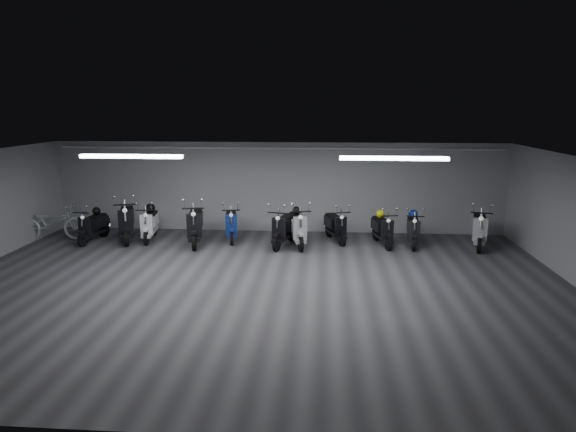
# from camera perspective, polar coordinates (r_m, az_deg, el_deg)

# --- Properties ---
(floor) EXTENTS (14.00, 10.00, 0.01)m
(floor) POSITION_cam_1_polar(r_m,az_deg,el_deg) (10.93, -3.77, -8.23)
(floor) COLOR #3D3C3F
(floor) RESTS_ON ground
(ceiling) EXTENTS (14.00, 10.00, 0.01)m
(ceiling) POSITION_cam_1_polar(r_m,az_deg,el_deg) (10.27, -4.00, 6.59)
(ceiling) COLOR slate
(ceiling) RESTS_ON ground
(back_wall) EXTENTS (14.00, 0.01, 2.80)m
(back_wall) POSITION_cam_1_polar(r_m,az_deg,el_deg) (15.39, -1.28, 3.33)
(back_wall) COLOR #A0A0A2
(back_wall) RESTS_ON ground
(front_wall) EXTENTS (14.00, 0.01, 2.80)m
(front_wall) POSITION_cam_1_polar(r_m,az_deg,el_deg) (5.86, -10.89, -12.61)
(front_wall) COLOR #A0A0A2
(front_wall) RESTS_ON ground
(fluor_strip_left) EXTENTS (2.40, 0.18, 0.08)m
(fluor_strip_left) POSITION_cam_1_polar(r_m,az_deg,el_deg) (12.03, -17.69, 6.59)
(fluor_strip_left) COLOR white
(fluor_strip_left) RESTS_ON ceiling
(fluor_strip_right) EXTENTS (2.40, 0.18, 0.08)m
(fluor_strip_right) POSITION_cam_1_polar(r_m,az_deg,el_deg) (11.28, 12.13, 6.54)
(fluor_strip_right) COLOR white
(fluor_strip_right) RESTS_ON ceiling
(conduit) EXTENTS (13.60, 0.05, 0.05)m
(conduit) POSITION_cam_1_polar(r_m,az_deg,el_deg) (15.16, -1.33, 7.84)
(conduit) COLOR white
(conduit) RESTS_ON back_wall
(scooter_0) EXTENTS (0.73, 1.68, 1.21)m
(scooter_0) POSITION_cam_1_polar(r_m,az_deg,el_deg) (15.37, -21.66, -0.60)
(scooter_0) COLOR black
(scooter_0) RESTS_ON floor
(scooter_1) EXTENTS (1.29, 2.11, 1.49)m
(scooter_1) POSITION_cam_1_polar(r_m,az_deg,el_deg) (15.15, -18.19, 0.02)
(scooter_1) COLOR black
(scooter_1) RESTS_ON floor
(scooter_2) EXTENTS (0.80, 1.76, 1.26)m
(scooter_2) POSITION_cam_1_polar(r_m,az_deg,el_deg) (15.02, -15.73, -0.36)
(scooter_2) COLOR white
(scooter_2) RESTS_ON floor
(scooter_3) EXTENTS (1.01, 2.05, 1.46)m
(scooter_3) POSITION_cam_1_polar(r_m,az_deg,el_deg) (14.26, -10.69, -0.37)
(scooter_3) COLOR black
(scooter_3) RESTS_ON floor
(scooter_4) EXTENTS (0.88, 1.76, 1.25)m
(scooter_4) POSITION_cam_1_polar(r_m,az_deg,el_deg) (14.56, -6.59, -0.38)
(scooter_4) COLOR navy
(scooter_4) RESTS_ON floor
(scooter_5) EXTENTS (1.06, 1.88, 1.33)m
(scooter_5) POSITION_cam_1_polar(r_m,az_deg,el_deg) (13.85, -0.43, -0.81)
(scooter_5) COLOR black
(scooter_5) RESTS_ON floor
(scooter_6) EXTENTS (0.98, 1.94, 1.38)m
(scooter_6) POSITION_cam_1_polar(r_m,az_deg,el_deg) (13.86, 1.11, -0.69)
(scooter_6) COLOR #B6B6BA
(scooter_6) RESTS_ON floor
(scooter_7) EXTENTS (1.05, 1.70, 1.20)m
(scooter_7) POSITION_cam_1_polar(r_m,az_deg,el_deg) (14.38, 5.54, -0.63)
(scooter_7) COLOR black
(scooter_7) RESTS_ON floor
(scooter_8) EXTENTS (0.88, 1.70, 1.21)m
(scooter_8) POSITION_cam_1_polar(r_m,az_deg,el_deg) (14.17, 10.89, -0.99)
(scooter_8) COLOR black
(scooter_8) RESTS_ON floor
(scooter_9) EXTENTS (0.72, 1.68, 1.21)m
(scooter_9) POSITION_cam_1_polar(r_m,az_deg,el_deg) (14.30, 14.30, -1.03)
(scooter_9) COLOR black
(scooter_9) RESTS_ON floor
(bicycle) EXTENTS (2.11, 1.04, 1.31)m
(bicycle) POSITION_cam_1_polar(r_m,az_deg,el_deg) (16.01, -25.68, -0.28)
(bicycle) COLOR white
(bicycle) RESTS_ON floor
(scooter_10) EXTENTS (1.07, 1.94, 1.37)m
(scooter_10) POSITION_cam_1_polar(r_m,az_deg,el_deg) (14.71, 21.30, -0.81)
(scooter_10) COLOR #B5B5BA
(scooter_10) RESTS_ON floor
(helmet_0) EXTENTS (0.23, 0.23, 0.23)m
(helmet_0) POSITION_cam_1_polar(r_m,az_deg,el_deg) (14.05, 0.96, 0.66)
(helmet_0) COLOR black
(helmet_0) RESTS_ON scooter_6
(helmet_1) EXTENTS (0.25, 0.25, 0.25)m
(helmet_1) POSITION_cam_1_polar(r_m,az_deg,el_deg) (14.46, 14.31, 0.23)
(helmet_1) COLOR navy
(helmet_1) RESTS_ON scooter_9
(helmet_2) EXTENTS (0.24, 0.24, 0.24)m
(helmet_2) POSITION_cam_1_polar(r_m,az_deg,el_deg) (15.50, -21.29, 0.54)
(helmet_2) COLOR black
(helmet_2) RESTS_ON scooter_0
(helmet_3) EXTENTS (0.28, 0.28, 0.28)m
(helmet_3) POSITION_cam_1_polar(r_m,az_deg,el_deg) (15.18, -15.62, 0.90)
(helmet_3) COLOR black
(helmet_3) RESTS_ON scooter_2
(helmet_4) EXTENTS (0.25, 0.25, 0.25)m
(helmet_4) POSITION_cam_1_polar(r_m,az_deg,el_deg) (14.32, 10.64, 0.26)
(helmet_4) COLOR #D4E10D
(helmet_4) RESTS_ON scooter_8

